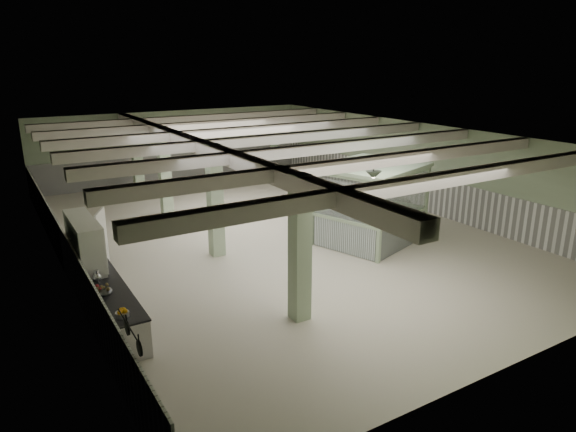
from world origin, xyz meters
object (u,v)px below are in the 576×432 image
walkin_cooler (87,259)px  filing_cabinet (401,214)px  prep_counter (103,296)px  guard_booth (371,190)px

walkin_cooler → filing_cabinet: size_ratio=1.99×
prep_counter → filing_cabinet: (10.95, 1.18, 0.13)m
guard_booth → prep_counter: bearing=166.3°
prep_counter → filing_cabinet: size_ratio=4.47×
guard_booth → filing_cabinet: guard_booth is taller
filing_cabinet → guard_booth: bearing=-161.9°
guard_booth → filing_cabinet: bearing=-5.9°
prep_counter → guard_booth: guard_booth is taller
prep_counter → filing_cabinet: bearing=6.1°
prep_counter → filing_cabinet: filing_cabinet is taller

